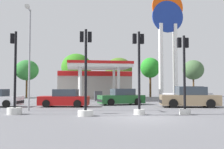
{
  "coord_description": "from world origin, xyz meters",
  "views": [
    {
      "loc": [
        -3.54,
        -13.0,
        1.54
      ],
      "look_at": [
        1.42,
        17.68,
        3.06
      ],
      "focal_mm": 42.23,
      "sensor_mm": 36.0,
      "label": 1
    }
  ],
  "objects_px": {
    "car_3": "(188,95)",
    "tree_2": "(76,67)",
    "traffic_signal_1": "(15,95)",
    "station_pole_sign": "(168,30)",
    "car_1": "(189,98)",
    "car_4": "(121,97)",
    "car_0": "(64,99)",
    "tree_3": "(119,69)",
    "traffic_signal_2": "(139,80)",
    "tree_4": "(150,68)",
    "tree_5": "(193,70)",
    "tree_1": "(27,70)",
    "corner_streetlamp": "(29,49)",
    "traffic_signal_0": "(184,83)",
    "traffic_signal_3": "(86,89)"
  },
  "relations": [
    {
      "from": "car_0",
      "to": "traffic_signal_0",
      "type": "distance_m",
      "value": 9.96
    },
    {
      "from": "traffic_signal_0",
      "to": "tree_1",
      "type": "distance_m",
      "value": 29.64
    },
    {
      "from": "traffic_signal_2",
      "to": "tree_4",
      "type": "xyz_separation_m",
      "value": [
        8.92,
        26.19,
        2.72
      ]
    },
    {
      "from": "car_0",
      "to": "tree_1",
      "type": "relative_size",
      "value": 0.73
    },
    {
      "from": "car_1",
      "to": "tree_5",
      "type": "xyz_separation_m",
      "value": [
        11.22,
        21.89,
        3.74
      ]
    },
    {
      "from": "tree_1",
      "to": "tree_3",
      "type": "xyz_separation_m",
      "value": [
        13.81,
        -1.05,
        0.29
      ]
    },
    {
      "from": "traffic_signal_1",
      "to": "traffic_signal_2",
      "type": "bearing_deg",
      "value": -10.08
    },
    {
      "from": "traffic_signal_2",
      "to": "tree_2",
      "type": "relative_size",
      "value": 0.7
    },
    {
      "from": "tree_2",
      "to": "car_3",
      "type": "bearing_deg",
      "value": -57.51
    },
    {
      "from": "tree_2",
      "to": "car_1",
      "type": "bearing_deg",
      "value": -69.13
    },
    {
      "from": "car_1",
      "to": "traffic_signal_1",
      "type": "relative_size",
      "value": 0.99
    },
    {
      "from": "car_1",
      "to": "traffic_signal_0",
      "type": "bearing_deg",
      "value": -118.31
    },
    {
      "from": "car_1",
      "to": "tree_3",
      "type": "relative_size",
      "value": 0.77
    },
    {
      "from": "car_0",
      "to": "car_4",
      "type": "relative_size",
      "value": 0.99
    },
    {
      "from": "car_1",
      "to": "tree_3",
      "type": "height_order",
      "value": "tree_3"
    },
    {
      "from": "traffic_signal_2",
      "to": "tree_2",
      "type": "height_order",
      "value": "tree_2"
    },
    {
      "from": "tree_1",
      "to": "corner_streetlamp",
      "type": "relative_size",
      "value": 0.84
    },
    {
      "from": "car_1",
      "to": "car_4",
      "type": "distance_m",
      "value": 5.93
    },
    {
      "from": "car_3",
      "to": "tree_1",
      "type": "bearing_deg",
      "value": 137.47
    },
    {
      "from": "car_0",
      "to": "tree_2",
      "type": "distance_m",
      "value": 20.07
    },
    {
      "from": "car_4",
      "to": "traffic_signal_2",
      "type": "bearing_deg",
      "value": -94.43
    },
    {
      "from": "car_4",
      "to": "traffic_signal_2",
      "type": "distance_m",
      "value": 8.56
    },
    {
      "from": "traffic_signal_0",
      "to": "tree_1",
      "type": "height_order",
      "value": "tree_1"
    },
    {
      "from": "car_3",
      "to": "tree_2",
      "type": "bearing_deg",
      "value": 122.49
    },
    {
      "from": "station_pole_sign",
      "to": "car_1",
      "type": "bearing_deg",
      "value": -103.6
    },
    {
      "from": "car_0",
      "to": "car_1",
      "type": "relative_size",
      "value": 0.87
    },
    {
      "from": "traffic_signal_0",
      "to": "traffic_signal_3",
      "type": "bearing_deg",
      "value": 178.54
    },
    {
      "from": "traffic_signal_1",
      "to": "station_pole_sign",
      "type": "bearing_deg",
      "value": 45.1
    },
    {
      "from": "car_3",
      "to": "traffic_signal_2",
      "type": "height_order",
      "value": "traffic_signal_2"
    },
    {
      "from": "car_4",
      "to": "tree_3",
      "type": "xyz_separation_m",
      "value": [
        2.94,
        16.79,
        3.73
      ]
    },
    {
      "from": "car_1",
      "to": "traffic_signal_2",
      "type": "distance_m",
      "value": 7.32
    },
    {
      "from": "car_3",
      "to": "tree_3",
      "type": "bearing_deg",
      "value": 104.77
    },
    {
      "from": "corner_streetlamp",
      "to": "traffic_signal_1",
      "type": "bearing_deg",
      "value": -104.47
    },
    {
      "from": "station_pole_sign",
      "to": "car_1",
      "type": "relative_size",
      "value": 2.87
    },
    {
      "from": "car_4",
      "to": "tree_2",
      "type": "relative_size",
      "value": 0.62
    },
    {
      "from": "car_1",
      "to": "tree_5",
      "type": "bearing_deg",
      "value": 62.86
    },
    {
      "from": "station_pole_sign",
      "to": "tree_3",
      "type": "distance_m",
      "value": 10.77
    },
    {
      "from": "car_3",
      "to": "tree_1",
      "type": "relative_size",
      "value": 0.86
    },
    {
      "from": "traffic_signal_1",
      "to": "traffic_signal_3",
      "type": "relative_size",
      "value": 1.01
    },
    {
      "from": "car_4",
      "to": "tree_2",
      "type": "xyz_separation_m",
      "value": [
        -3.51,
        17.94,
        4.0
      ]
    },
    {
      "from": "station_pole_sign",
      "to": "tree_2",
      "type": "height_order",
      "value": "station_pole_sign"
    },
    {
      "from": "car_1",
      "to": "traffic_signal_0",
      "type": "xyz_separation_m",
      "value": [
        -2.8,
        -5.2,
        1.06
      ]
    },
    {
      "from": "car_0",
      "to": "tree_1",
      "type": "bearing_deg",
      "value": 106.89
    },
    {
      "from": "car_4",
      "to": "station_pole_sign",
      "type": "bearing_deg",
      "value": 46.92
    },
    {
      "from": "tree_4",
      "to": "corner_streetlamp",
      "type": "height_order",
      "value": "corner_streetlamp"
    },
    {
      "from": "traffic_signal_1",
      "to": "tree_4",
      "type": "xyz_separation_m",
      "value": [
        15.93,
        24.94,
        3.57
      ]
    },
    {
      "from": "traffic_signal_1",
      "to": "traffic_signal_0",
      "type": "bearing_deg",
      "value": -9.58
    },
    {
      "from": "tree_4",
      "to": "tree_5",
      "type": "xyz_separation_m",
      "value": [
        7.66,
        0.53,
        -0.21
      ]
    },
    {
      "from": "car_3",
      "to": "car_0",
      "type": "bearing_deg",
      "value": -165.22
    },
    {
      "from": "car_3",
      "to": "corner_streetlamp",
      "type": "bearing_deg",
      "value": -154.4
    }
  ]
}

